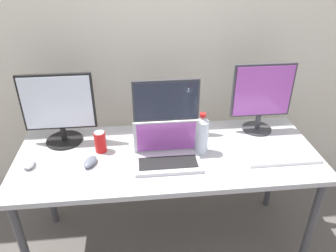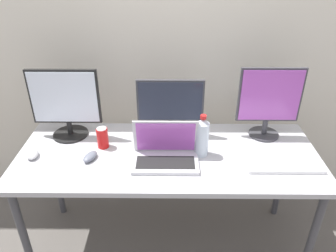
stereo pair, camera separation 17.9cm
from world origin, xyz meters
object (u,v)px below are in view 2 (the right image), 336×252
at_px(laptop_silver, 166,152).
at_px(mouse_by_keyboard, 90,157).
at_px(mouse_by_laptop, 32,154).
at_px(monitor_right, 269,101).
at_px(work_desk, 168,162).
at_px(monitor_left, 65,103).
at_px(monitor_center, 170,106).
at_px(keyboard_main, 284,165).
at_px(soda_can_near_keyboard, 103,138).
at_px(water_bottle, 202,137).

distance_m(laptop_silver, mouse_by_keyboard, 0.42).
bearing_deg(mouse_by_laptop, monitor_right, -6.71).
bearing_deg(mouse_by_laptop, work_desk, -13.83).
bearing_deg(monitor_left, work_desk, -17.59).
bearing_deg(monitor_center, mouse_by_keyboard, -147.73).
xyz_separation_m(monitor_left, monitor_right, (1.21, 0.01, 0.01)).
bearing_deg(keyboard_main, mouse_by_laptop, 176.69).
relative_size(keyboard_main, mouse_by_keyboard, 3.69).
height_order(laptop_silver, keyboard_main, laptop_silver).
relative_size(work_desk, mouse_by_laptop, 15.91).
distance_m(mouse_by_laptop, soda_can_near_keyboard, 0.40).
bearing_deg(work_desk, water_bottle, -2.29).
relative_size(work_desk, soda_can_near_keyboard, 13.70).
bearing_deg(mouse_by_laptop, laptop_silver, -19.24).
bearing_deg(work_desk, laptop_silver, -99.95).
height_order(monitor_left, monitor_center, monitor_left).
height_order(work_desk, laptop_silver, laptop_silver).
bearing_deg(monitor_left, monitor_right, 0.51).
bearing_deg(soda_can_near_keyboard, keyboard_main, -10.16).
height_order(work_desk, monitor_center, monitor_center).
bearing_deg(water_bottle, work_desk, 177.71).
height_order(monitor_right, water_bottle, monitor_right).
bearing_deg(monitor_right, mouse_by_laptop, -169.75).
bearing_deg(monitor_left, keyboard_main, -14.10).
height_order(mouse_by_keyboard, mouse_by_laptop, mouse_by_laptop).
bearing_deg(mouse_by_keyboard, monitor_left, 144.68).
xyz_separation_m(monitor_center, water_bottle, (0.18, -0.22, -0.08)).
bearing_deg(soda_can_near_keyboard, work_desk, -9.45).
bearing_deg(mouse_by_laptop, water_bottle, -14.91).
bearing_deg(work_desk, monitor_left, 162.41).
bearing_deg(monitor_center, work_desk, -93.11).
xyz_separation_m(mouse_by_keyboard, mouse_by_laptop, (-0.33, 0.02, 0.00)).
relative_size(mouse_by_laptop, soda_can_near_keyboard, 0.86).
bearing_deg(mouse_by_laptop, monitor_center, 1.46).
relative_size(monitor_left, keyboard_main, 1.07).
bearing_deg(monitor_center, keyboard_main, -28.49).
bearing_deg(monitor_left, soda_can_near_keyboard, -29.59).
bearing_deg(mouse_by_keyboard, monitor_right, 34.43).
bearing_deg(soda_can_near_keyboard, monitor_center, 21.23).
distance_m(monitor_right, keyboard_main, 0.40).
height_order(keyboard_main, water_bottle, water_bottle).
bearing_deg(monitor_left, mouse_by_keyboard, -55.15).
xyz_separation_m(work_desk, water_bottle, (0.19, -0.01, 0.18)).
distance_m(monitor_center, soda_can_near_keyboard, 0.44).
relative_size(monitor_left, soda_can_near_keyboard, 3.43).
bearing_deg(mouse_by_keyboard, work_desk, 28.22).
bearing_deg(monitor_left, water_bottle, -14.11).
distance_m(keyboard_main, mouse_by_laptop, 1.40).
height_order(water_bottle, soda_can_near_keyboard, water_bottle).
xyz_separation_m(monitor_center, monitor_right, (0.59, -0.01, 0.05)).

